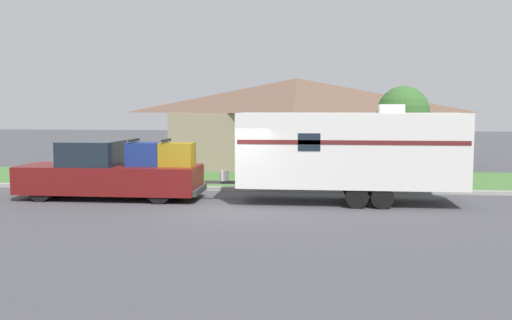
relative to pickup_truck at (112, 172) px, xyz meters
name	(u,v)px	position (x,y,z in m)	size (l,w,h in m)	color
ground_plane	(229,208)	(4.32, -1.42, -0.91)	(120.00, 120.00, 0.00)	#47474C
curb_strip	(244,189)	(4.32, 2.33, -0.84)	(80.00, 0.30, 0.14)	#999993
lawn_strip	(255,179)	(4.32, 5.98, -0.90)	(80.00, 7.00, 0.03)	#477538
house_across_street	(297,121)	(5.97, 11.79, 1.53)	(13.49, 7.20, 4.72)	gray
pickup_truck	(112,172)	(0.00, 0.00, 0.00)	(6.32, 2.07, 2.08)	black
travel_trailer	(350,150)	(8.16, 0.00, 0.86)	(8.52, 2.36, 3.26)	black
mailbox	(84,160)	(-2.40, 3.33, 0.10)	(0.48, 0.20, 1.31)	brown
tree_in_yard	(403,113)	(10.50, 4.51, 2.04)	(2.09, 2.09, 4.02)	brown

